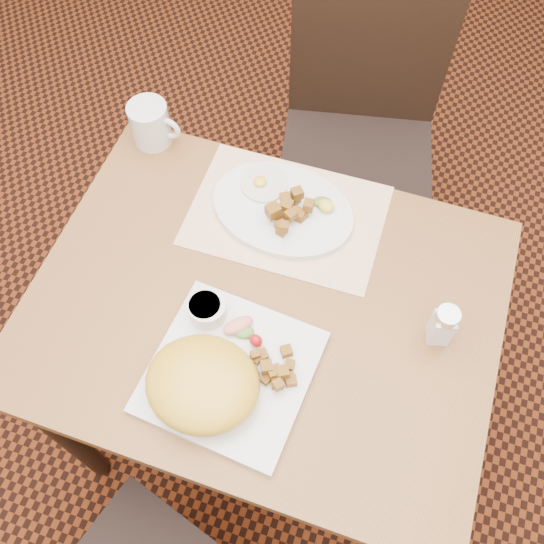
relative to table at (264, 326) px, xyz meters
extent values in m
plane|color=black|center=(0.00, 0.00, -0.64)|extent=(8.00, 8.00, 0.00)
cube|color=brown|center=(0.00, 0.00, 0.09)|extent=(0.90, 0.70, 0.03)
cylinder|color=black|center=(-0.40, -0.30, -0.28)|extent=(0.05, 0.05, 0.71)
cylinder|color=black|center=(-0.40, 0.30, -0.28)|extent=(0.05, 0.05, 0.71)
cylinder|color=black|center=(0.40, 0.30, -0.28)|extent=(0.05, 0.05, 0.71)
cylinder|color=black|center=(-0.16, -0.38, -0.43)|extent=(0.04, 0.04, 0.42)
cube|color=black|center=(0.05, 0.63, -0.19)|extent=(0.50, 0.50, 0.05)
cylinder|color=black|center=(0.19, 0.84, -0.43)|extent=(0.04, 0.04, 0.42)
cylinder|color=black|center=(0.27, 0.49, -0.43)|extent=(0.04, 0.04, 0.42)
cylinder|color=black|center=(-0.16, 0.76, -0.43)|extent=(0.04, 0.04, 0.42)
cylinder|color=black|center=(-0.09, 0.41, -0.43)|extent=(0.04, 0.04, 0.42)
cube|color=black|center=(0.01, 0.82, 0.08)|extent=(0.42, 0.13, 0.50)
cube|color=white|center=(-0.02, 0.21, 0.11)|extent=(0.41, 0.29, 0.00)
cube|color=silver|center=(-0.01, -0.15, 0.12)|extent=(0.30, 0.30, 0.02)
ellipsoid|color=gold|center=(-0.04, -0.20, 0.16)|extent=(0.20, 0.18, 0.07)
ellipsoid|color=gold|center=(-0.01, -0.22, 0.14)|extent=(0.08, 0.07, 0.03)
ellipsoid|color=gold|center=(-0.10, -0.17, 0.14)|extent=(0.08, 0.07, 0.03)
cylinder|color=silver|center=(-0.09, -0.06, 0.15)|extent=(0.07, 0.07, 0.04)
cylinder|color=beige|center=(-0.09, -0.06, 0.16)|extent=(0.06, 0.06, 0.01)
ellipsoid|color=#387223|center=(-0.01, -0.08, 0.13)|extent=(0.05, 0.04, 0.01)
ellipsoid|color=red|center=(0.02, -0.09, 0.14)|extent=(0.03, 0.03, 0.03)
ellipsoid|color=#F28C72|center=(-0.03, -0.07, 0.14)|extent=(0.06, 0.06, 0.02)
cylinder|color=white|center=(-0.09, 0.26, 0.13)|extent=(0.10, 0.10, 0.01)
ellipsoid|color=yellow|center=(-0.10, 0.25, 0.14)|extent=(0.03, 0.03, 0.01)
ellipsoid|color=#387223|center=(0.04, 0.25, 0.13)|extent=(0.04, 0.04, 0.01)
ellipsoid|color=yellow|center=(0.05, 0.24, 0.14)|extent=(0.04, 0.04, 0.02)
cube|color=white|center=(0.33, 0.04, 0.15)|extent=(0.05, 0.05, 0.08)
cylinder|color=silver|center=(0.33, 0.04, 0.20)|extent=(0.05, 0.05, 0.02)
cylinder|color=silver|center=(-0.37, 0.31, 0.16)|extent=(0.09, 0.09, 0.10)
torus|color=silver|center=(-0.33, 0.31, 0.16)|extent=(0.06, 0.01, 0.06)
cube|color=#8C5A16|center=(0.06, -0.15, 0.13)|extent=(0.02, 0.02, 0.01)
cube|color=#8C5A16|center=(0.02, -0.17, 0.13)|extent=(0.02, 0.02, 0.02)
cube|color=#8C5A16|center=(0.07, -0.14, 0.15)|extent=(0.02, 0.02, 0.01)
cube|color=#8C5A16|center=(0.07, -0.14, 0.13)|extent=(0.02, 0.02, 0.02)
cube|color=#8C5A16|center=(0.08, -0.14, 0.15)|extent=(0.03, 0.03, 0.02)
cube|color=#8C5A16|center=(0.03, -0.12, 0.15)|extent=(0.02, 0.02, 0.01)
cube|color=#8C5A16|center=(0.03, -0.12, 0.13)|extent=(0.02, 0.02, 0.02)
cube|color=#8C5A16|center=(0.10, -0.14, 0.13)|extent=(0.02, 0.02, 0.02)
cube|color=#8C5A16|center=(0.04, -0.18, 0.13)|extent=(0.02, 0.02, 0.02)
cube|color=#8C5A16|center=(0.03, -0.15, 0.14)|extent=(0.03, 0.03, 0.02)
cube|color=#8C5A16|center=(0.07, -0.14, 0.13)|extent=(0.03, 0.03, 0.02)
cube|color=#8C5A16|center=(0.08, -0.14, 0.13)|extent=(0.02, 0.02, 0.02)
cube|color=#8C5A16|center=(0.07, -0.14, 0.15)|extent=(0.03, 0.03, 0.02)
cube|color=#8C5A16|center=(0.08, -0.16, 0.15)|extent=(0.02, 0.02, 0.02)
cube|color=#8C5A16|center=(0.09, -0.11, 0.13)|extent=(0.02, 0.02, 0.02)
cube|color=#8C5A16|center=(0.04, -0.11, 0.13)|extent=(0.03, 0.03, 0.02)
cube|color=#8C5A16|center=(0.07, -0.09, 0.13)|extent=(0.03, 0.03, 0.02)
cube|color=#8C5A16|center=(0.10, -0.14, 0.13)|extent=(0.03, 0.03, 0.02)
cube|color=#8C5A16|center=(0.08, -0.15, 0.14)|extent=(0.03, 0.03, 0.02)
cube|color=#8C5A16|center=(0.05, -0.14, 0.15)|extent=(0.03, 0.03, 0.02)
cube|color=#8C5A16|center=(-0.03, 0.19, 0.14)|extent=(0.03, 0.03, 0.02)
cube|color=#8C5A16|center=(-0.01, 0.18, 0.15)|extent=(0.03, 0.03, 0.02)
cube|color=#8C5A16|center=(-0.02, 0.24, 0.14)|extent=(0.02, 0.02, 0.02)
cube|color=#8C5A16|center=(-0.01, 0.24, 0.14)|extent=(0.02, 0.02, 0.01)
cube|color=#8C5A16|center=(-0.03, 0.20, 0.14)|extent=(0.03, 0.03, 0.02)
cube|color=#8C5A16|center=(-0.04, 0.18, 0.16)|extent=(0.04, 0.04, 0.03)
cube|color=#8C5A16|center=(-0.01, 0.24, 0.16)|extent=(0.03, 0.03, 0.02)
cube|color=#8C5A16|center=(0.02, 0.22, 0.16)|extent=(0.02, 0.02, 0.02)
cube|color=#8C5A16|center=(0.01, 0.20, 0.14)|extent=(0.02, 0.02, 0.01)
cube|color=#8C5A16|center=(-0.03, 0.22, 0.15)|extent=(0.03, 0.03, 0.02)
cube|color=#8C5A16|center=(-0.02, 0.20, 0.16)|extent=(0.03, 0.02, 0.02)
cube|color=#8C5A16|center=(-0.04, 0.19, 0.14)|extent=(0.03, 0.03, 0.02)
cube|color=#8C5A16|center=(-0.02, 0.16, 0.14)|extent=(0.03, 0.03, 0.02)
cube|color=#8C5A16|center=(-0.02, 0.20, 0.14)|extent=(0.03, 0.02, 0.02)
cube|color=#8C5A16|center=(-0.02, 0.20, 0.14)|extent=(0.03, 0.03, 0.02)
cube|color=#8C5A16|center=(0.01, 0.20, 0.14)|extent=(0.03, 0.03, 0.02)
cube|color=#8C5A16|center=(-0.01, 0.15, 0.14)|extent=(0.02, 0.02, 0.02)
cube|color=#8C5A16|center=(-0.01, 0.15, 0.16)|extent=(0.02, 0.02, 0.02)
camera|label=1|loc=(0.18, -0.49, 1.16)|focal=40.00mm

